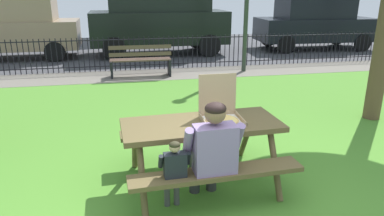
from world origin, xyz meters
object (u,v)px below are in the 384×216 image
at_px(park_bench_center, 141,61).
at_px(parked_car_center, 315,23).
at_px(child_at_table, 174,169).
at_px(parked_car_left, 159,17).
at_px(adult_at_table, 212,150).
at_px(picnic_table_foreground, 201,136).
at_px(pizza_box_open, 221,112).
at_px(parked_car_far_left, 5,25).

relative_size(park_bench_center, parked_car_center, 0.36).
distance_m(child_at_table, parked_car_left, 9.77).
distance_m(adult_at_table, parked_car_center, 11.62).
xyz_separation_m(picnic_table_foreground, child_at_table, (-0.40, -0.55, -0.09)).
bearing_deg(parked_car_left, picnic_table_foreground, -93.09).
height_order(pizza_box_open, parked_car_center, parked_car_center).
bearing_deg(pizza_box_open, picnic_table_foreground, -169.46).
distance_m(picnic_table_foreground, parked_car_left, 9.19).
relative_size(child_at_table, parked_car_left, 0.18).
relative_size(picnic_table_foreground, parked_car_far_left, 0.40).
height_order(park_bench_center, parked_car_center, parked_car_center).
xyz_separation_m(adult_at_table, child_at_table, (-0.40, -0.05, -0.15)).
bearing_deg(child_at_table, pizza_box_open, 43.12).
relative_size(picnic_table_foreground, parked_car_center, 0.42).
height_order(child_at_table, parked_car_left, parked_car_left).
bearing_deg(park_bench_center, pizza_box_open, -83.83).
height_order(pizza_box_open, adult_at_table, pizza_box_open).
bearing_deg(child_at_table, adult_at_table, 7.12).
bearing_deg(adult_at_table, parked_car_center, 56.15).
relative_size(parked_car_far_left, parked_car_center, 1.04).
bearing_deg(park_bench_center, picnic_table_foreground, -86.20).
bearing_deg(parked_car_left, park_bench_center, -104.26).
relative_size(picnic_table_foreground, parked_car_left, 0.39).
height_order(pizza_box_open, park_bench_center, pizza_box_open).
relative_size(pizza_box_open, park_bench_center, 0.32).
xyz_separation_m(child_at_table, parked_car_far_left, (-4.15, 9.70, 0.59)).
bearing_deg(adult_at_table, parked_car_far_left, 115.23).
distance_m(adult_at_table, child_at_table, 0.43).
xyz_separation_m(park_bench_center, parked_car_center, (6.85, 3.44, 0.59)).
bearing_deg(pizza_box_open, parked_car_left, 88.36).
relative_size(park_bench_center, parked_car_far_left, 0.34).
distance_m(child_at_table, park_bench_center, 6.26).
bearing_deg(child_at_table, parked_car_center, 54.68).
xyz_separation_m(pizza_box_open, child_at_table, (-0.64, -0.60, -0.36)).
height_order(picnic_table_foreground, parked_car_left, parked_car_left).
xyz_separation_m(pizza_box_open, parked_car_left, (0.26, 9.10, 0.44)).
height_order(picnic_table_foreground, parked_car_far_left, parked_car_far_left).
distance_m(parked_car_left, parked_car_center, 5.99).
bearing_deg(picnic_table_foreground, pizza_box_open, 10.54).
relative_size(picnic_table_foreground, adult_at_table, 1.57).
xyz_separation_m(adult_at_table, park_bench_center, (-0.38, 6.21, -0.24)).
height_order(picnic_table_foreground, park_bench_center, park_bench_center).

